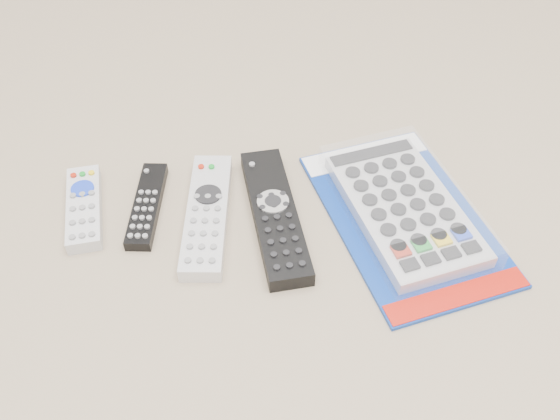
{
  "coord_description": "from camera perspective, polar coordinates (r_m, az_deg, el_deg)",
  "views": [
    {
      "loc": [
        -0.02,
        -0.57,
        0.65
      ],
      "look_at": [
        0.05,
        0.03,
        0.01
      ],
      "focal_mm": 40.0,
      "sensor_mm": 36.0,
      "label": 1
    }
  ],
  "objects": [
    {
      "name": "remote_silver_dvd",
      "position": [
        0.88,
        -6.69,
        -0.41
      ],
      "size": [
        0.08,
        0.23,
        0.03
      ],
      "rotation": [
        0.0,
        0.0,
        -0.13
      ],
      "color": "silver",
      "rests_on": "ground"
    },
    {
      "name": "remote_small_grey",
      "position": [
        0.93,
        -17.49,
        0.22
      ],
      "size": [
        0.06,
        0.16,
        0.02
      ],
      "rotation": [
        0.0,
        0.0,
        0.09
      ],
      "color": "#BBBBBD",
      "rests_on": "ground"
    },
    {
      "name": "remote_large_black",
      "position": [
        0.88,
        -0.47,
        -0.44
      ],
      "size": [
        0.08,
        0.25,
        0.03
      ],
      "rotation": [
        0.0,
        0.0,
        0.07
      ],
      "color": "black",
      "rests_on": "ground"
    },
    {
      "name": "remote_slim_black",
      "position": [
        0.92,
        -12.07,
        0.41
      ],
      "size": [
        0.06,
        0.16,
        0.02
      ],
      "rotation": [
        0.0,
        0.0,
        -0.14
      ],
      "color": "black",
      "rests_on": "ground"
    },
    {
      "name": "jumbo_remote_packaged",
      "position": [
        0.9,
        11.33,
        0.25
      ],
      "size": [
        0.26,
        0.36,
        0.04
      ],
      "rotation": [
        0.0,
        0.0,
        0.21
      ],
      "color": "navy",
      "rests_on": "ground"
    }
  ]
}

